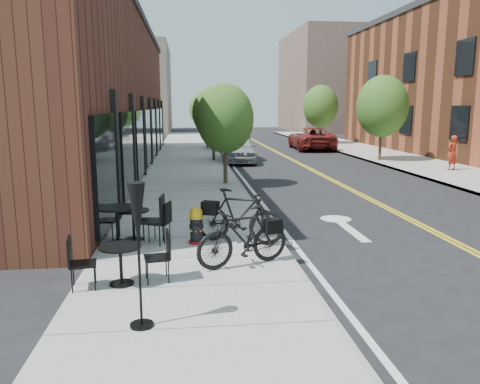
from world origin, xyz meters
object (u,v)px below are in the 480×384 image
parked_car_far (311,138)px  pedestrian (452,153)px  fire_hydrant (196,226)px  bistro_set_b (117,220)px  bistro_set_a (121,259)px  parked_car_b (237,148)px  bicycle_left (243,237)px  parked_car_a (239,149)px  parked_car_c (227,139)px  bistro_set_c (133,220)px  bicycle_right (239,216)px  patio_umbrella (138,225)px

parked_car_far → pedestrian: pedestrian is taller
fire_hydrant → bistro_set_b: 1.71m
bistro_set_a → parked_car_b: (4.00, 18.95, 0.14)m
bicycle_left → parked_car_far: parked_car_far is taller
parked_car_a → parked_car_c: (0.00, 8.05, -0.02)m
bistro_set_a → pedestrian: pedestrian is taller
pedestrian → parked_car_far: bearing=-94.5°
bistro_set_c → parked_car_c: bearing=97.7°
bistro_set_c → parked_car_a: (4.09, 15.34, 0.18)m
bicycle_left → bistro_set_a: (-2.15, -0.71, -0.12)m
bicycle_right → parked_car_c: bearing=18.1°
bicycle_right → bistro_set_b: (-2.63, 0.22, -0.06)m
bistro_set_c → bistro_set_b: bearing=-120.5°
bistro_set_a → parked_car_far: size_ratio=0.29×
bistro_set_b → patio_umbrella: (0.87, -4.00, 0.89)m
parked_car_far → parked_car_c: bearing=-6.1°
parked_car_c → pedestrian: size_ratio=3.10×
parked_car_a → parked_car_b: size_ratio=1.04×
fire_hydrant → parked_car_b: 16.87m
parked_car_a → pedestrian: bearing=-24.5°
bicycle_left → parked_car_b: (1.86, 18.23, 0.02)m
fire_hydrant → parked_car_a: bearing=87.5°
bistro_set_a → parked_car_a: parked_car_a is taller
parked_car_c → pedestrian: (9.45, -13.20, 0.20)m
bicycle_left → pedestrian: bearing=117.1°
bistro_set_c → parked_car_b: parked_car_b is taller
bistro_set_a → patio_umbrella: bearing=-82.5°
parked_car_a → parked_car_c: parked_car_a is taller
bistro_set_c → parked_car_far: size_ratio=0.30×
parked_car_far → pedestrian: (3.46, -12.26, 0.14)m
bistro_set_b → bistro_set_c: size_ratio=1.20×
bicycle_left → bistro_set_c: size_ratio=1.11×
fire_hydrant → bistro_set_c: bearing=171.3°
bistro_set_a → pedestrian: bearing=34.6°
bistro_set_a → bicycle_right: bearing=35.3°
bistro_set_b → bistro_set_c: 0.43m
bistro_set_c → parked_car_far: bearing=83.5°
parked_car_c → bistro_set_a: bearing=-91.7°
bicycle_right → bistro_set_a: 3.14m
bistro_set_c → parked_car_b: size_ratio=0.40×
bistro_set_c → parked_car_b: bearing=93.5°
bistro_set_b → parked_car_c: (4.40, 23.67, 0.07)m
parked_car_c → parked_car_a: bearing=-82.9°
parked_car_a → parked_car_c: 8.05m
bistro_set_a → bistro_set_b: bearing=90.1°
pedestrian → bistro_set_b: bearing=16.9°
parked_car_a → pedestrian: 10.76m
bicycle_left → bistro_set_b: 3.06m
fire_hydrant → pedestrian: pedestrian is taller
parked_car_a → pedestrian: (9.45, -5.15, 0.18)m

